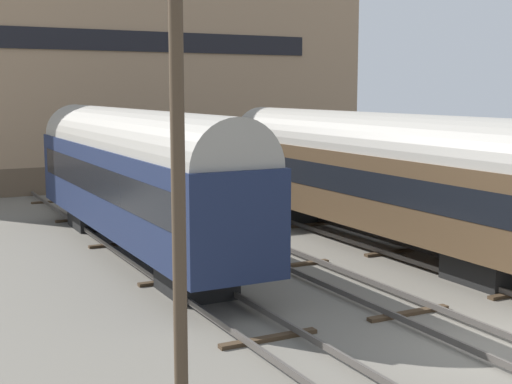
% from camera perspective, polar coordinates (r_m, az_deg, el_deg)
% --- Properties ---
extents(ground_plane, '(200.00, 200.00, 0.00)m').
position_cam_1_polar(ground_plane, '(17.73, 18.42, -11.98)').
color(ground_plane, '#6B665B').
extents(track_left, '(2.60, 60.00, 0.26)m').
position_cam_1_polar(track_left, '(15.08, 6.66, -14.66)').
color(track_left, '#4C4742').
rests_on(track_left, ground).
extents(track_middle, '(2.60, 60.00, 0.26)m').
position_cam_1_polar(track_middle, '(17.68, 18.44, -11.54)').
color(track_middle, '#4C4742').
rests_on(track_middle, ground).
extents(train_car_navy, '(2.90, 17.77, 5.32)m').
position_cam_1_polar(train_car_navy, '(26.18, -9.78, 1.61)').
color(train_car_navy, black).
rests_on(train_car_navy, ground).
extents(train_car_brown, '(3.09, 18.63, 5.15)m').
position_cam_1_polar(train_car_brown, '(27.56, 9.29, 1.68)').
color(train_car_brown, black).
rests_on(train_car_brown, ground).
extents(utility_pole, '(1.80, 0.24, 8.96)m').
position_cam_1_polar(utility_pole, '(11.85, -6.26, 1.64)').
color(utility_pole, '#473828').
rests_on(utility_pole, ground).
extents(warehouse_building, '(30.64, 10.22, 16.07)m').
position_cam_1_polar(warehouse_building, '(48.67, -10.61, 10.45)').
color(warehouse_building, brown).
rests_on(warehouse_building, ground).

